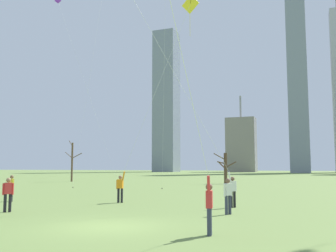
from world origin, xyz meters
TOP-DOWN VIEW (x-y plane):
  - ground_plane at (0.00, 0.00)m, footprint 400.00×400.00m
  - kite_flyer_far_back_white at (4.03, -2.25)m, footprint 1.32×11.56m
  - kite_flyer_foreground_right_yellow at (-3.34, 8.71)m, footprint 4.78×2.16m
  - kite_flyer_midfield_center_red at (1.59, 6.97)m, footprint 8.93×7.37m
  - bystander_strolling_midfield at (-6.73, 2.19)m, footprint 0.40×0.38m
  - bystander_watching_nearby at (-10.75, 6.76)m, footprint 0.44×0.35m
  - bystander_far_off_by_trees at (3.28, 5.04)m, footprint 0.35×0.45m
  - distant_kite_drifting_right_purple at (-20.67, 25.36)m, footprint 6.76×4.51m
  - bare_tree_leftmost at (-3.73, 36.18)m, footprint 2.63×2.63m
  - bare_tree_center at (-26.06, 35.16)m, footprint 2.41×1.10m
  - skyline_squat_block at (2.14, 129.91)m, footprint 6.60×10.18m
  - skyline_mid_tower_right at (-21.59, 147.71)m, footprint 11.92×7.30m
  - skyline_tall_tower at (-51.99, 140.18)m, footprint 9.42×9.24m

SIDE VIEW (x-z plane):
  - ground_plane at x=0.00m, z-range 0.00..0.00m
  - bystander_strolling_midfield at x=-6.73m, z-range 0.09..1.71m
  - bystander_watching_nearby at x=-10.75m, z-range 0.09..1.71m
  - bystander_far_off_by_trees at x=3.28m, z-range 0.09..1.71m
  - bare_tree_leftmost at x=-3.73m, z-range 0.17..4.06m
  - kite_flyer_far_back_white at x=4.03m, z-range -3.09..8.26m
  - kite_flyer_foreground_right_yellow at x=-3.34m, z-range -3.65..9.37m
  - bare_tree_center at x=-26.06m, z-range -0.05..5.99m
  - kite_flyer_midfield_center_red at x=1.59m, z-range -6.07..13.75m
  - skyline_mid_tower_right at x=-21.59m, z-range -4.66..27.12m
  - distant_kite_drifting_right_purple at x=-20.67m, z-range 7.98..30.61m
  - skyline_tall_tower at x=-51.99m, z-range 0.00..60.48m
  - skyline_squat_block at x=2.14m, z-range 0.00..65.80m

